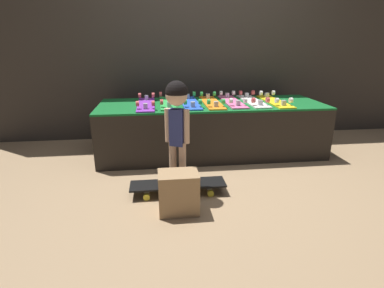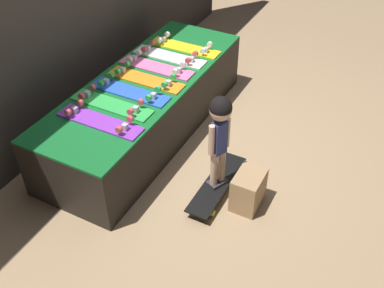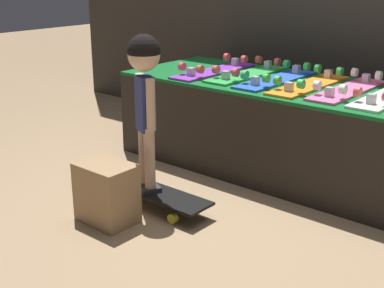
# 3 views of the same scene
# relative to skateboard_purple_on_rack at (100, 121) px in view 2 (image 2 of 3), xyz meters

# --- Properties ---
(ground_plane) EXTENTS (16.00, 16.00, 0.00)m
(ground_plane) POSITION_rel_skateboard_purple_on_rack_xyz_m (0.70, -0.53, -0.58)
(ground_plane) COLOR #9E7F5B
(display_rack) EXTENTS (2.40, 0.82, 0.56)m
(display_rack) POSITION_rel_skateboard_purple_on_rack_xyz_m (0.70, 0.03, -0.30)
(display_rack) COLOR black
(display_rack) RESTS_ON ground_plane
(skateboard_purple_on_rack) EXTENTS (0.18, 0.73, 0.09)m
(skateboard_purple_on_rack) POSITION_rel_skateboard_purple_on_rack_xyz_m (0.00, 0.00, 0.00)
(skateboard_purple_on_rack) COLOR purple
(skateboard_purple_on_rack) RESTS_ON display_rack
(skateboard_green_on_rack) EXTENTS (0.18, 0.73, 0.09)m
(skateboard_green_on_rack) POSITION_rel_skateboard_purple_on_rack_xyz_m (0.23, 0.05, 0.00)
(skateboard_green_on_rack) COLOR green
(skateboard_green_on_rack) RESTS_ON display_rack
(skateboard_blue_on_rack) EXTENTS (0.18, 0.73, 0.09)m
(skateboard_blue_on_rack) POSITION_rel_skateboard_purple_on_rack_xyz_m (0.46, 0.03, 0.00)
(skateboard_blue_on_rack) COLOR blue
(skateboard_blue_on_rack) RESTS_ON display_rack
(skateboard_orange_on_rack) EXTENTS (0.18, 0.73, 0.09)m
(skateboard_orange_on_rack) POSITION_rel_skateboard_purple_on_rack_xyz_m (0.70, 0.02, 0.00)
(skateboard_orange_on_rack) COLOR orange
(skateboard_orange_on_rack) RESTS_ON display_rack
(skateboard_pink_on_rack) EXTENTS (0.18, 0.73, 0.09)m
(skateboard_pink_on_rack) POSITION_rel_skateboard_purple_on_rack_xyz_m (0.93, 0.04, 0.00)
(skateboard_pink_on_rack) COLOR pink
(skateboard_pink_on_rack) RESTS_ON display_rack
(skateboard_white_on_rack) EXTENTS (0.18, 0.73, 0.09)m
(skateboard_white_on_rack) POSITION_rel_skateboard_purple_on_rack_xyz_m (1.16, 0.04, 0.00)
(skateboard_white_on_rack) COLOR white
(skateboard_white_on_rack) RESTS_ON display_rack
(skateboard_yellow_on_rack) EXTENTS (0.18, 0.73, 0.09)m
(skateboard_yellow_on_rack) POSITION_rel_skateboard_purple_on_rack_xyz_m (1.39, -0.00, 0.00)
(skateboard_yellow_on_rack) COLOR yellow
(skateboard_yellow_on_rack) RESTS_ON display_rack
(skateboard_on_floor) EXTENTS (0.78, 0.19, 0.09)m
(skateboard_on_floor) POSITION_rel_skateboard_purple_on_rack_xyz_m (0.26, -0.91, -0.50)
(skateboard_on_floor) COLOR black
(skateboard_on_floor) RESTS_ON ground_plane
(child) EXTENTS (0.19, 0.17, 0.83)m
(child) POSITION_rel_skateboard_purple_on_rack_xyz_m (0.26, -0.91, 0.09)
(child) COLOR #2D2D33
(child) RESTS_ON skateboard_on_floor
(storage_box) EXTENTS (0.29, 0.21, 0.31)m
(storage_box) POSITION_rel_skateboard_purple_on_rack_xyz_m (0.24, -1.18, -0.43)
(storage_box) COLOR #A37F56
(storage_box) RESTS_ON ground_plane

